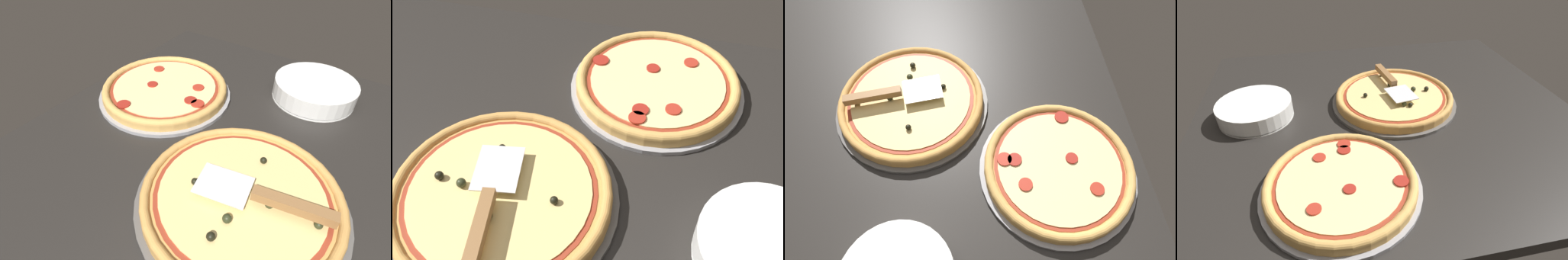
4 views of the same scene
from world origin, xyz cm
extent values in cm
cube|color=black|center=(0.00, 0.00, -1.80)|extent=(123.52, 110.99, 3.60)
cylinder|color=#565451|center=(-3.50, -3.33, 0.50)|extent=(41.96, 41.96, 1.00)
cylinder|color=#C68E47|center=(-3.50, -3.33, 2.00)|extent=(39.44, 39.44, 2.00)
torus|color=#C68E47|center=(-3.50, -3.33, 3.00)|extent=(39.44, 39.44, 1.94)
cylinder|color=maroon|center=(-3.50, -3.33, 3.08)|extent=(34.28, 34.28, 0.15)
cylinder|color=#E5C67A|center=(-3.50, -3.33, 3.20)|extent=(32.34, 32.34, 0.40)
sphere|color=#282D19|center=(-10.38, -3.91, 4.28)|extent=(1.75, 1.75, 1.75)
sphere|color=black|center=(-14.89, -3.34, 4.21)|extent=(1.62, 1.62, 1.62)
sphere|color=black|center=(-6.47, 5.54, 4.11)|extent=(1.42, 1.42, 1.42)
sphere|color=#282D19|center=(-4.65, 4.65, 4.17)|extent=(1.53, 1.53, 1.53)
sphere|color=black|center=(-14.82, -3.33, 4.17)|extent=(1.54, 1.54, 1.54)
sphere|color=black|center=(6.38, -3.36, 4.13)|extent=(1.45, 1.45, 1.45)
sphere|color=#282D19|center=(-3.39, -8.88, 4.24)|extent=(1.69, 1.69, 1.69)
cylinder|color=#939399|center=(18.91, 33.07, 0.50)|extent=(38.21, 38.21, 1.00)
cylinder|color=tan|center=(18.91, 33.07, 1.93)|extent=(35.91, 35.91, 1.87)
torus|color=tan|center=(18.91, 33.07, 2.87)|extent=(35.91, 35.91, 2.19)
cylinder|color=maroon|center=(18.91, 33.07, 2.94)|extent=(31.22, 31.22, 0.15)
cylinder|color=beige|center=(18.91, 33.07, 3.07)|extent=(29.45, 29.45, 0.40)
cylinder|color=maroon|center=(5.41, 36.37, 3.47)|extent=(3.59, 3.59, 0.40)
cylinder|color=#AD2D1E|center=(25.46, 40.48, 3.47)|extent=(3.21, 3.21, 0.40)
cylinder|color=#AD2D1E|center=(23.33, 24.33, 3.47)|extent=(3.27, 3.27, 0.40)
cylinder|color=maroon|center=(16.85, 22.60, 3.47)|extent=(3.43, 3.43, 0.40)
cylinder|color=maroon|center=(17.39, 36.39, 3.47)|extent=(2.95, 2.95, 0.40)
cylinder|color=#AD2D1E|center=(16.59, 20.15, 3.47)|extent=(3.56, 3.56, 0.40)
cube|color=silver|center=(-4.90, -0.45, 5.27)|extent=(9.61, 11.37, 0.24)
cube|color=olive|center=(-2.81, -12.84, 6.15)|extent=(4.65, 15.09, 2.00)
cylinder|color=white|center=(41.67, -3.52, 0.35)|extent=(23.01, 23.01, 0.70)
cylinder|color=white|center=(41.67, -3.52, 1.05)|extent=(23.01, 23.01, 0.70)
cylinder|color=white|center=(41.67, -3.52, 1.75)|extent=(23.01, 23.01, 0.70)
cylinder|color=white|center=(41.67, -3.52, 2.45)|extent=(23.01, 23.01, 0.70)
cylinder|color=white|center=(41.67, -3.52, 3.15)|extent=(23.01, 23.01, 0.70)
cylinder|color=white|center=(41.67, -3.52, 3.85)|extent=(23.01, 23.01, 0.70)
cylinder|color=white|center=(41.67, -3.52, 4.55)|extent=(23.01, 23.01, 0.70)
cylinder|color=white|center=(41.67, -3.52, 5.25)|extent=(23.01, 23.01, 0.70)
camera|label=1|loc=(-38.82, -16.28, 50.80)|focal=28.00mm
camera|label=2|loc=(22.65, -44.62, 68.82)|focal=42.00mm
camera|label=3|loc=(48.67, 12.23, 69.52)|focal=28.00mm
camera|label=4|loc=(21.89, 83.58, 54.23)|focal=28.00mm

